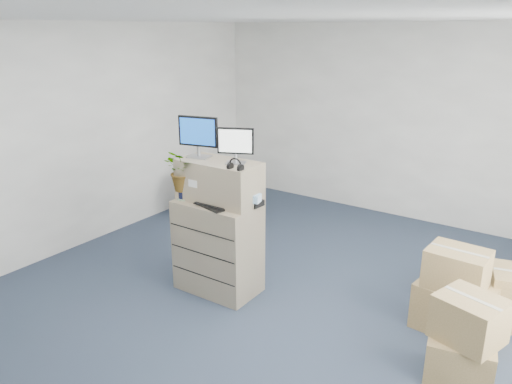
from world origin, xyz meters
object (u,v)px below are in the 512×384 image
(water_bottle, at_px, (231,191))
(monitor_right, at_px, (235,144))
(potted_plant, at_px, (185,176))
(keyboard, at_px, (211,205))
(monitor_left, at_px, (198,135))
(filing_cabinet_lower, at_px, (218,247))
(office_chair, at_px, (218,192))

(water_bottle, bearing_deg, monitor_right, -13.36)
(potted_plant, bearing_deg, keyboard, -6.22)
(monitor_left, bearing_deg, water_bottle, -6.87)
(filing_cabinet_lower, relative_size, monitor_left, 2.33)
(monitor_right, bearing_deg, filing_cabinet_lower, 174.15)
(filing_cabinet_lower, relative_size, keyboard, 2.46)
(filing_cabinet_lower, distance_m, office_chair, 2.18)
(keyboard, distance_m, office_chair, 2.39)
(office_chair, bearing_deg, water_bottle, 107.01)
(monitor_right, xyz_separation_m, keyboard, (-0.16, -0.20, -0.62))
(potted_plant, distance_m, office_chair, 2.23)
(filing_cabinet_lower, xyz_separation_m, keyboard, (0.03, -0.13, 0.51))
(monitor_left, relative_size, monitor_right, 1.20)
(potted_plant, bearing_deg, monitor_right, 16.25)
(filing_cabinet_lower, bearing_deg, monitor_right, 18.27)
(monitor_left, height_order, keyboard, monitor_left)
(water_bottle, relative_size, potted_plant, 0.46)
(filing_cabinet_lower, height_order, monitor_right, monitor_right)
(water_bottle, relative_size, office_chair, 0.30)
(monitor_left, xyz_separation_m, office_chair, (-1.10, 1.65, -1.27))
(water_bottle, xyz_separation_m, office_chair, (-1.48, 1.61, -0.72))
(potted_plant, relative_size, office_chair, 0.67)
(office_chair, bearing_deg, monitor_left, 98.11)
(monitor_right, height_order, potted_plant, monitor_right)
(monitor_right, bearing_deg, potted_plant, 171.52)
(filing_cabinet_lower, relative_size, potted_plant, 1.88)
(filing_cabinet_lower, bearing_deg, water_bottle, 36.85)
(keyboard, bearing_deg, office_chair, 141.92)
(monitor_left, height_order, potted_plant, monitor_left)
(water_bottle, xyz_separation_m, potted_plant, (-0.46, -0.18, 0.12))
(monitor_left, distance_m, monitor_right, 0.46)
(filing_cabinet_lower, distance_m, water_bottle, 0.64)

